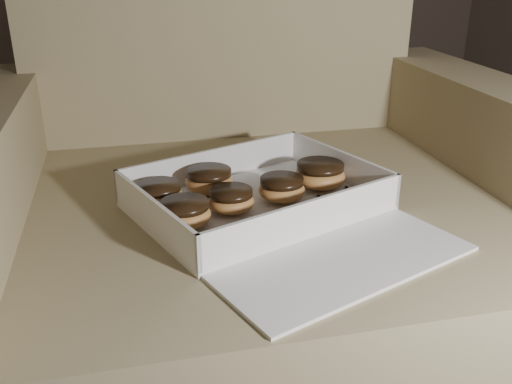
% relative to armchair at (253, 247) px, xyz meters
% --- Properties ---
extents(armchair, '(1.01, 0.85, 1.05)m').
position_rel_armchair_xyz_m(armchair, '(0.00, 0.00, 0.00)').
color(armchair, '#9D8B64').
rests_on(armchair, floor).
extents(bakery_box, '(0.48, 0.51, 0.06)m').
position_rel_armchair_xyz_m(bakery_box, '(-0.01, -0.16, 0.15)').
color(bakery_box, white).
rests_on(bakery_box, armchair).
extents(donut_a, '(0.08, 0.08, 0.04)m').
position_rel_armchair_xyz_m(donut_a, '(-0.09, -0.06, 0.17)').
color(donut_a, '#C98646').
rests_on(donut_a, bakery_box).
extents(donut_b, '(0.07, 0.07, 0.04)m').
position_rel_armchair_xyz_m(donut_b, '(-0.17, -0.10, 0.17)').
color(donut_b, '#C98646').
rests_on(donut_b, bakery_box).
extents(donut_c, '(0.07, 0.07, 0.04)m').
position_rel_armchair_xyz_m(donut_c, '(0.02, -0.12, 0.17)').
color(donut_c, '#C98646').
rests_on(donut_c, bakery_box).
extents(donut_d, '(0.07, 0.07, 0.04)m').
position_rel_armchair_xyz_m(donut_d, '(-0.14, -0.18, 0.17)').
color(donut_d, '#C98646').
rests_on(donut_d, bakery_box).
extents(donut_e, '(0.08, 0.08, 0.04)m').
position_rel_armchair_xyz_m(donut_e, '(0.10, -0.08, 0.17)').
color(donut_e, '#C98646').
rests_on(donut_e, bakery_box).
extents(donut_f, '(0.07, 0.07, 0.04)m').
position_rel_armchair_xyz_m(donut_f, '(-0.07, -0.14, 0.17)').
color(donut_f, '#C98646').
rests_on(donut_f, bakery_box).
extents(crumb_a, '(0.01, 0.01, 0.00)m').
position_rel_armchair_xyz_m(crumb_a, '(0.08, -0.12, 0.15)').
color(crumb_a, black).
rests_on(crumb_a, bakery_box).
extents(crumb_b, '(0.01, 0.01, 0.00)m').
position_rel_armchair_xyz_m(crumb_b, '(0.14, -0.10, 0.15)').
color(crumb_b, black).
rests_on(crumb_b, bakery_box).
extents(crumb_c, '(0.01, 0.01, 0.00)m').
position_rel_armchair_xyz_m(crumb_c, '(-0.09, -0.27, 0.15)').
color(crumb_c, black).
rests_on(crumb_c, bakery_box).
extents(crumb_d, '(0.01, 0.01, 0.00)m').
position_rel_armchair_xyz_m(crumb_d, '(-0.04, -0.19, 0.15)').
color(crumb_d, black).
rests_on(crumb_d, bakery_box).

